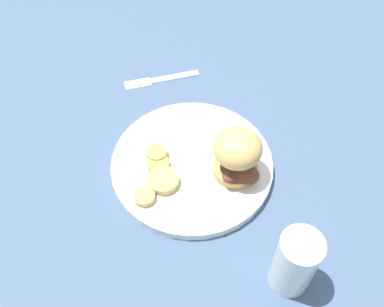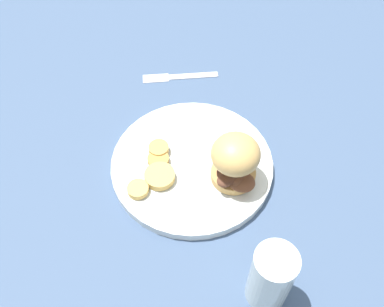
{
  "view_description": "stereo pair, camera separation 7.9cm",
  "coord_description": "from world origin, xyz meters",
  "px_view_note": "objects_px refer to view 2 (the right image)",
  "views": [
    {
      "loc": [
        0.43,
        0.2,
        0.68
      ],
      "look_at": [
        0.0,
        0.0,
        0.04
      ],
      "focal_mm": 42.0,
      "sensor_mm": 36.0,
      "label": 1
    },
    {
      "loc": [
        0.39,
        0.27,
        0.68
      ],
      "look_at": [
        0.0,
        0.0,
        0.04
      ],
      "focal_mm": 42.0,
      "sensor_mm": 36.0,
      "label": 2
    }
  ],
  "objects_px": {
    "dinner_plate": "(192,164)",
    "drinking_glass": "(271,277)",
    "fork": "(179,76)",
    "sandwich": "(235,161)"
  },
  "relations": [
    {
      "from": "dinner_plate",
      "to": "fork",
      "type": "relative_size",
      "value": 2.16
    },
    {
      "from": "sandwich",
      "to": "drinking_glass",
      "type": "relative_size",
      "value": 0.79
    },
    {
      "from": "dinner_plate",
      "to": "fork",
      "type": "bearing_deg",
      "value": -138.41
    },
    {
      "from": "dinner_plate",
      "to": "fork",
      "type": "distance_m",
      "value": 0.24
    },
    {
      "from": "dinner_plate",
      "to": "drinking_glass",
      "type": "distance_m",
      "value": 0.26
    },
    {
      "from": "fork",
      "to": "drinking_glass",
      "type": "bearing_deg",
      "value": 51.43
    },
    {
      "from": "dinner_plate",
      "to": "sandwich",
      "type": "xyz_separation_m",
      "value": [
        -0.01,
        0.08,
        0.06
      ]
    },
    {
      "from": "drinking_glass",
      "to": "fork",
      "type": "bearing_deg",
      "value": -128.57
    },
    {
      "from": "dinner_plate",
      "to": "drinking_glass",
      "type": "relative_size",
      "value": 2.38
    },
    {
      "from": "dinner_plate",
      "to": "drinking_glass",
      "type": "height_order",
      "value": "drinking_glass"
    }
  ]
}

